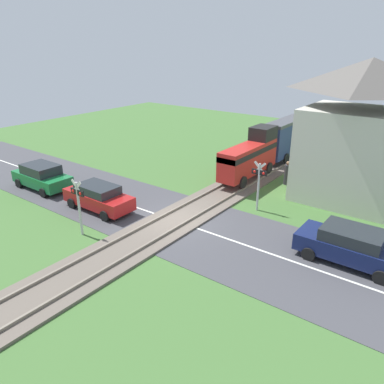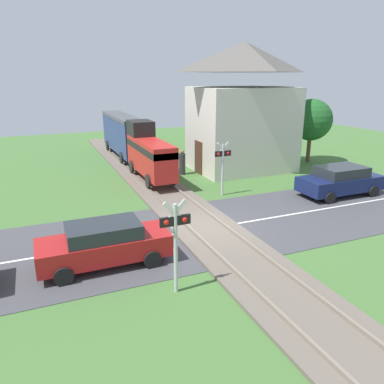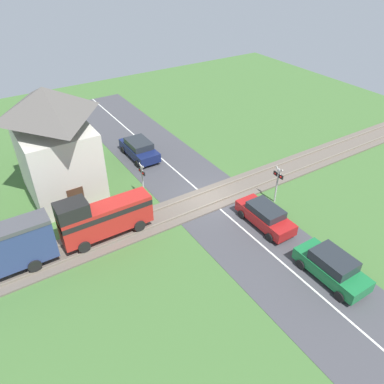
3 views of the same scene
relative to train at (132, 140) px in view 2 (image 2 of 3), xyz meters
name	(u,v)px [view 2 (image 2 of 3)]	position (x,y,z in m)	size (l,w,h in m)	color
ground_plane	(206,229)	(0.00, -12.07, -1.87)	(60.00, 60.00, 0.00)	#426B33
road_surface	(206,229)	(0.00, -12.07, -1.86)	(48.00, 6.40, 0.02)	#424247
track_bed	(206,228)	(0.00, -12.07, -1.80)	(2.80, 48.00, 0.24)	#665B51
train	(132,140)	(0.00, 0.00, 0.00)	(1.58, 14.11, 3.18)	red
car_near_crossing	(104,243)	(-4.36, -13.51, -1.08)	(4.29, 1.79, 1.49)	#A81919
car_far_side	(340,180)	(8.44, -10.63, -1.05)	(4.44, 2.03, 1.56)	#141E4C
crossing_signal_west_approach	(175,234)	(-2.75, -15.94, -0.04)	(0.90, 0.18, 2.84)	#B7B7B7
crossing_signal_east_approach	(223,161)	(2.75, -8.20, -0.04)	(0.90, 0.18, 2.84)	#B7B7B7
station_building	(243,110)	(6.53, -3.56, 2.07)	(6.67, 5.05, 8.07)	beige
pedestrian_by_station	(182,163)	(2.38, -3.35, -1.14)	(0.40, 0.40, 1.60)	#333338
tree_by_station	(311,120)	(12.12, -3.63, 1.18)	(2.92, 2.92, 4.52)	brown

